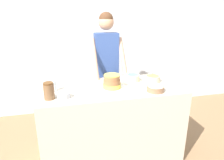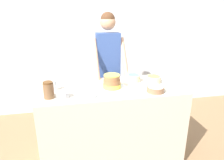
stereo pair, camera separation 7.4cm
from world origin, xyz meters
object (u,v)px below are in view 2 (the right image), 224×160
object	(u,v)px
frosting_bowl_pink	(63,94)
frosting_bowl_blue	(133,78)
person_baker	(108,60)
drinking_glass	(54,85)
stoneware_jar	(49,90)
frosting_bowl_yellow	(154,79)
cake	(112,83)
ceramic_plate	(86,95)
frosting_bowl_white	(155,89)

from	to	relation	value
frosting_bowl_pink	frosting_bowl_blue	distance (m)	0.92
person_baker	drinking_glass	size ratio (longest dim) A/B	15.43
frosting_bowl_blue	drinking_glass	size ratio (longest dim) A/B	1.51
frosting_bowl_blue	stoneware_jar	size ratio (longest dim) A/B	0.99
frosting_bowl_pink	frosting_bowl_yellow	bearing A→B (deg)	13.03
cake	ceramic_plate	world-z (taller)	cake
frosting_bowl_yellow	drinking_glass	bearing A→B (deg)	-178.60
cake	drinking_glass	xyz separation A→B (m)	(-0.64, 0.08, -0.01)
cake	frosting_bowl_pink	bearing A→B (deg)	-164.96
frosting_bowl_white	drinking_glass	world-z (taller)	frosting_bowl_white
drinking_glass	ceramic_plate	bearing A→B (deg)	-34.00
person_baker	ceramic_plate	distance (m)	0.93
ceramic_plate	stoneware_jar	distance (m)	0.38
frosting_bowl_yellow	drinking_glass	world-z (taller)	frosting_bowl_yellow
frosting_bowl_yellow	frosting_bowl_blue	world-z (taller)	frosting_bowl_yellow
frosting_bowl_yellow	frosting_bowl_blue	size ratio (longest dim) A/B	1.06
frosting_bowl_blue	ceramic_plate	size ratio (longest dim) A/B	0.77
cake	stoneware_jar	xyz separation A→B (m)	(-0.68, -0.13, 0.02)
frosting_bowl_pink	frosting_bowl_yellow	world-z (taller)	frosting_bowl_yellow
cake	ceramic_plate	xyz separation A→B (m)	(-0.30, -0.15, -0.06)
frosting_bowl_blue	person_baker	bearing A→B (deg)	116.17
frosting_bowl_yellow	drinking_glass	xyz separation A→B (m)	(-1.19, -0.03, 0.01)
ceramic_plate	frosting_bowl_white	bearing A→B (deg)	-3.04
person_baker	ceramic_plate	size ratio (longest dim) A/B	7.84
person_baker	drinking_glass	xyz separation A→B (m)	(-0.72, -0.59, -0.13)
person_baker	stoneware_jar	size ratio (longest dim) A/B	10.15
frosting_bowl_pink	ceramic_plate	bearing A→B (deg)	-1.42
frosting_bowl_pink	cake	bearing A→B (deg)	15.04
cake	frosting_bowl_blue	size ratio (longest dim) A/B	2.03
drinking_glass	stoneware_jar	xyz separation A→B (m)	(-0.04, -0.21, 0.03)
frosting_bowl_pink	frosting_bowl_blue	world-z (taller)	frosting_bowl_pink
cake	frosting_bowl_yellow	size ratio (longest dim) A/B	1.92
frosting_bowl_pink	stoneware_jar	bearing A→B (deg)	175.41
person_baker	stoneware_jar	world-z (taller)	person_baker
person_baker	frosting_bowl_pink	world-z (taller)	person_baker
drinking_glass	ceramic_plate	size ratio (longest dim) A/B	0.51
cake	frosting_bowl_white	world-z (taller)	cake
person_baker	frosting_bowl_blue	size ratio (longest dim) A/B	10.23
frosting_bowl_white	ceramic_plate	xyz separation A→B (m)	(-0.75, 0.04, -0.03)
frosting_bowl_yellow	drinking_glass	size ratio (longest dim) A/B	1.59
frosting_bowl_white	person_baker	bearing A→B (deg)	112.98
person_baker	frosting_bowl_white	size ratio (longest dim) A/B	9.17
frosting_bowl_white	frosting_bowl_blue	bearing A→B (deg)	108.87
cake	frosting_bowl_blue	world-z (taller)	cake
person_baker	cake	size ratio (longest dim) A/B	5.04
frosting_bowl_white	stoneware_jar	world-z (taller)	stoneware_jar
frosting_bowl_white	drinking_glass	xyz separation A→B (m)	(-1.09, 0.27, 0.02)
frosting_bowl_blue	frosting_bowl_pink	bearing A→B (deg)	-158.13
frosting_bowl_blue	frosting_bowl_white	bearing A→B (deg)	-71.13
person_baker	frosting_bowl_blue	bearing A→B (deg)	-63.83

